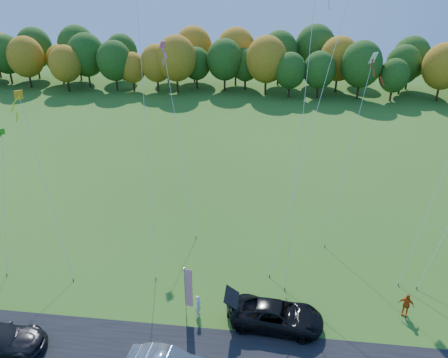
# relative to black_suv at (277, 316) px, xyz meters

# --- Properties ---
(ground) EXTENTS (160.00, 160.00, 0.00)m
(ground) POSITION_rel_black_suv_xyz_m (-4.07, 0.22, -0.79)
(ground) COLOR #335F19
(tree_line) EXTENTS (116.00, 12.00, 10.00)m
(tree_line) POSITION_rel_black_suv_xyz_m (-4.07, 55.22, -0.79)
(tree_line) COLOR #1E4711
(tree_line) RESTS_ON ground
(black_suv) EXTENTS (5.94, 3.15, 1.59)m
(black_suv) POSITION_rel_black_suv_xyz_m (0.00, 0.00, 0.00)
(black_suv) COLOR black
(black_suv) RESTS_ON ground
(person_tailgate_a) EXTENTS (0.44, 0.61, 1.56)m
(person_tailgate_a) POSITION_rel_black_suv_xyz_m (-5.02, 0.29, -0.02)
(person_tailgate_a) COLOR silver
(person_tailgate_a) RESTS_ON ground
(person_tailgate_b) EXTENTS (0.84, 1.00, 1.85)m
(person_tailgate_b) POSITION_rel_black_suv_xyz_m (-2.90, 0.61, 0.13)
(person_tailgate_b) COLOR gray
(person_tailgate_b) RESTS_ON ground
(person_east) EXTENTS (1.04, 0.69, 1.64)m
(person_east) POSITION_rel_black_suv_xyz_m (8.21, 1.91, 0.03)
(person_east) COLOR #CB5113
(person_east) RESTS_ON ground
(feather_flag) EXTENTS (0.50, 0.13, 3.81)m
(feather_flag) POSITION_rel_black_suv_xyz_m (-5.62, 0.15, 1.53)
(feather_flag) COLOR #999999
(feather_flag) RESTS_ON ground
(kite_delta_blue) EXTENTS (3.96, 10.42, 32.49)m
(kite_delta_blue) POSITION_rel_black_suv_xyz_m (-9.93, 8.15, 15.25)
(kite_delta_blue) COLOR #4C3F33
(kite_delta_blue) RESTS_ON ground
(kite_parafoil_orange) EXTENTS (8.46, 13.73, 25.93)m
(kite_parafoil_orange) POSITION_rel_black_suv_xyz_m (2.70, 11.24, 11.94)
(kite_parafoil_orange) COLOR #4C3F33
(kite_parafoil_orange) RESTS_ON ground
(kite_delta_red) EXTENTS (2.85, 9.55, 23.28)m
(kite_delta_red) POSITION_rel_black_suv_xyz_m (1.12, 7.89, 11.15)
(kite_delta_red) COLOR #4C3F33
(kite_delta_red) RESTS_ON ground
(kite_parafoil_rainbow) EXTENTS (6.18, 6.44, 15.16)m
(kite_parafoil_rainbow) POSITION_rel_black_suv_xyz_m (10.94, 7.80, 6.69)
(kite_parafoil_rainbow) COLOR #4C3F33
(kite_parafoil_rainbow) RESTS_ON ground
(kite_diamond_yellow) EXTENTS (5.25, 5.99, 12.75)m
(kite_diamond_yellow) POSITION_rel_black_suv_xyz_m (-16.86, 5.29, 5.32)
(kite_diamond_yellow) COLOR #4C3F33
(kite_diamond_yellow) RESTS_ON ground
(kite_diamond_green) EXTENTS (0.88, 4.28, 10.26)m
(kite_diamond_green) POSITION_rel_black_suv_xyz_m (-19.83, 4.58, 4.47)
(kite_diamond_green) COLOR #4C3F33
(kite_diamond_green) RESTS_ON ground
(kite_diamond_white) EXTENTS (3.46, 5.98, 14.87)m
(kite_diamond_white) POSITION_rel_black_suv_xyz_m (5.15, 11.63, 6.37)
(kite_diamond_white) COLOR #4C3F33
(kite_diamond_white) RESTS_ON ground
(kite_diamond_pink) EXTENTS (4.51, 8.63, 14.87)m
(kite_diamond_pink) POSITION_rel_black_suv_xyz_m (-8.72, 13.05, 6.43)
(kite_diamond_pink) COLOR #4C3F33
(kite_diamond_pink) RESTS_ON ground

